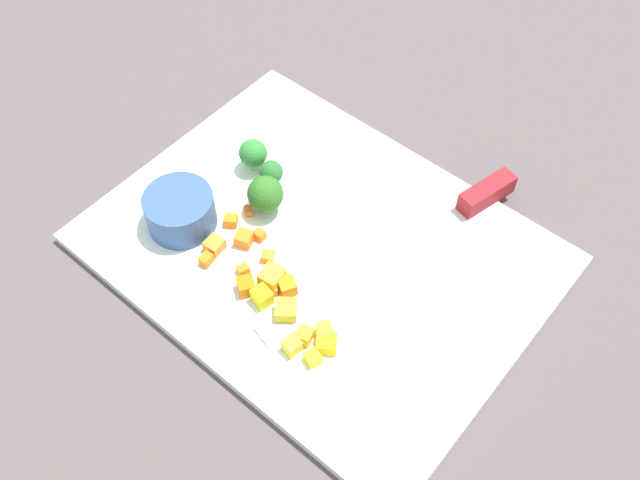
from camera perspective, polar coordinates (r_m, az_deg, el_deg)
name	(u,v)px	position (r m, az deg, el deg)	size (l,w,h in m)	color
ground_plane	(320,253)	(0.72, 0.00, -1.02)	(4.00, 4.00, 0.00)	#52474A
cutting_board	(320,249)	(0.72, 0.00, -0.75)	(0.44, 0.33, 0.01)	white
prep_bowl	(180,211)	(0.73, -11.28, 2.34)	(0.07, 0.07, 0.04)	#34518B
chef_knife	(443,222)	(0.73, 9.92, 1.48)	(0.10, 0.31, 0.02)	silver
carrot_dice_0	(246,286)	(0.68, -6.01, -3.74)	(0.02, 0.02, 0.02)	orange
carrot_dice_1	(287,286)	(0.68, -2.68, -3.78)	(0.02, 0.02, 0.02)	orange
carrot_dice_2	(231,221)	(0.73, -7.24, 1.57)	(0.01, 0.01, 0.01)	orange
carrot_dice_3	(260,235)	(0.72, -4.92, 0.40)	(0.01, 0.01, 0.01)	orange
carrot_dice_4	(244,239)	(0.72, -6.16, 0.12)	(0.02, 0.02, 0.01)	orange
carrot_dice_5	(268,257)	(0.70, -4.24, -1.35)	(0.01, 0.01, 0.01)	orange
carrot_dice_6	(248,211)	(0.74, -5.82, 2.35)	(0.01, 0.01, 0.01)	orange
carrot_dice_7	(243,270)	(0.70, -6.26, -2.40)	(0.01, 0.01, 0.01)	orange
carrot_dice_8	(206,260)	(0.71, -9.20, -1.58)	(0.01, 0.01, 0.01)	orange
carrot_dice_9	(274,292)	(0.68, -3.76, -4.24)	(0.01, 0.01, 0.01)	orange
carrot_dice_10	(214,245)	(0.71, -8.56, -0.43)	(0.02, 0.02, 0.01)	orange
pepper_dice_0	(313,358)	(0.64, -0.58, -9.54)	(0.01, 0.01, 0.01)	yellow
pepper_dice_1	(327,344)	(0.65, 0.53, -8.42)	(0.02, 0.02, 0.01)	yellow
pepper_dice_2	(272,278)	(0.68, -3.91, -3.08)	(0.02, 0.02, 0.02)	yellow
pepper_dice_3	(305,336)	(0.65, -1.26, -7.75)	(0.01, 0.01, 0.01)	yellow
pepper_dice_4	(286,311)	(0.66, -2.77, -5.74)	(0.02, 0.02, 0.02)	yellow
pepper_dice_5	(292,346)	(0.65, -2.29, -8.57)	(0.01, 0.01, 0.01)	yellow
pepper_dice_6	(260,295)	(0.67, -4.91, -4.46)	(0.02, 0.02, 0.02)	yellow
pepper_dice_7	(325,331)	(0.65, 0.38, -7.39)	(0.02, 0.01, 0.01)	yellow
broccoli_floret_0	(253,154)	(0.77, -5.45, 6.98)	(0.03, 0.03, 0.04)	#8AB369
broccoli_floret_1	(266,194)	(0.73, -4.38, 3.78)	(0.04, 0.04, 0.04)	#82B65E
broccoli_floret_2	(271,173)	(0.75, -3.98, 5.48)	(0.03, 0.03, 0.03)	#8DB356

